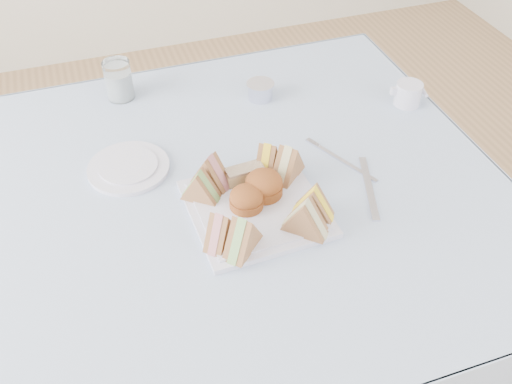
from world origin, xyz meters
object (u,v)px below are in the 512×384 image
object	(u,v)px
table	(255,293)
creamer_jug	(408,94)
serving_plate	(256,208)
water_glass	(119,80)

from	to	relation	value
table	creamer_jug	bearing A→B (deg)	19.08
serving_plate	creamer_jug	world-z (taller)	creamer_jug
water_glass	creamer_jug	world-z (taller)	water_glass
table	serving_plate	size ratio (longest dim) A/B	3.56
water_glass	serving_plate	bearing A→B (deg)	-69.06
serving_plate	creamer_jug	distance (m)	0.52
creamer_jug	serving_plate	bearing A→B (deg)	-141.12
table	serving_plate	world-z (taller)	serving_plate
serving_plate	table	bearing A→B (deg)	71.28
serving_plate	creamer_jug	bearing A→B (deg)	24.28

